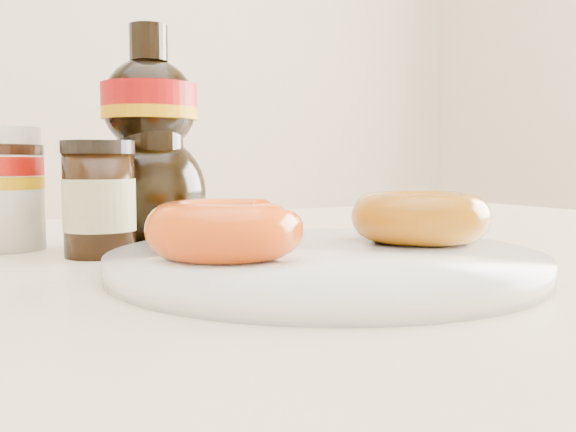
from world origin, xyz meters
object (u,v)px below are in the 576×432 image
donut_whole (420,217)px  donut_bitten (225,229)px  dining_table (219,383)px  syrup_bottle (150,137)px  plate (325,261)px  dark_jar (99,200)px

donut_whole → donut_bitten: bearing=179.0°
dining_table → donut_whole: size_ratio=13.28×
dining_table → syrup_bottle: 0.23m
plate → dark_jar: size_ratio=3.20×
dining_table → plate: (0.06, -0.05, 0.09)m
dark_jar → syrup_bottle: bearing=36.3°
syrup_bottle → plate: bearing=-73.3°
plate → donut_whole: size_ratio=2.79×
plate → donut_bitten: donut_bitten is taller
dark_jar → dining_table: bearing=-61.1°
dining_table → donut_bitten: bearing=-106.4°
dining_table → donut_whole: bearing=-15.0°
donut_bitten → dark_jar: size_ratio=1.11×
dining_table → dark_jar: size_ratio=15.20×
donut_whole → syrup_bottle: 0.25m
plate → donut_bitten: (-0.07, 0.01, 0.02)m
plate → dark_jar: bearing=126.9°
donut_bitten → dark_jar: dark_jar is taller
plate → dark_jar: (-0.11, 0.15, 0.04)m
plate → syrup_bottle: size_ratio=1.51×
donut_bitten → donut_whole: (0.16, -0.00, 0.00)m
donut_whole → dark_jar: dark_jar is taller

